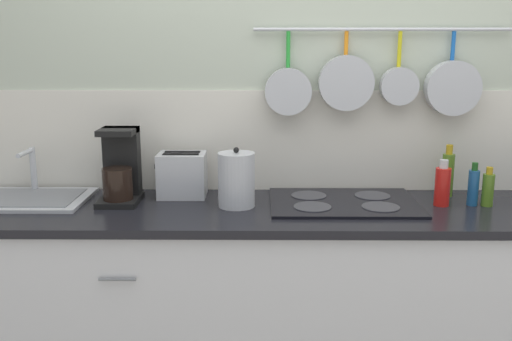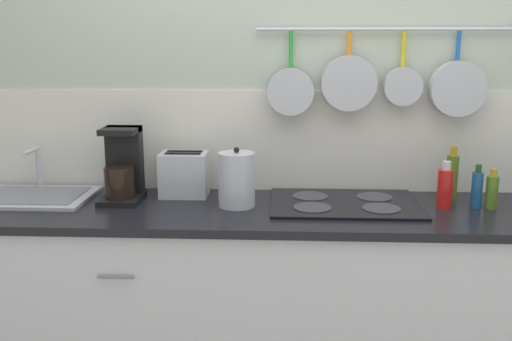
{
  "view_description": "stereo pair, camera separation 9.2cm",
  "coord_description": "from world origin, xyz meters",
  "views": [
    {
      "loc": [
        -0.26,
        -2.28,
        1.59
      ],
      "look_at": [
        -0.28,
        0.0,
        1.08
      ],
      "focal_mm": 40.0,
      "sensor_mm": 36.0,
      "label": 1
    },
    {
      "loc": [
        -0.17,
        -2.28,
        1.59
      ],
      "look_at": [
        -0.28,
        0.0,
        1.08
      ],
      "focal_mm": 40.0,
      "sensor_mm": 36.0,
      "label": 2
    }
  ],
  "objects": [
    {
      "name": "cabinet_base",
      "position": [
        0.0,
        -0.0,
        0.44
      ],
      "size": [
        3.18,
        0.58,
        0.89
      ],
      "color": "silver",
      "rests_on": "ground_plane"
    },
    {
      "name": "toaster",
      "position": [
        -0.61,
        0.18,
        1.02
      ],
      "size": [
        0.23,
        0.16,
        0.2
      ],
      "color": "#B7BABF",
      "rests_on": "countertop"
    },
    {
      "name": "bottle_dish_soap",
      "position": [
        0.64,
        0.05,
        1.01
      ],
      "size": [
        0.04,
        0.04,
        0.18
      ],
      "color": "navy",
      "rests_on": "countertop"
    },
    {
      "name": "bottle_olive_oil",
      "position": [
        0.7,
        0.04,
        1.0
      ],
      "size": [
        0.05,
        0.05,
        0.17
      ],
      "color": "#4C721E",
      "rests_on": "countertop"
    },
    {
      "name": "countertop",
      "position": [
        0.0,
        0.0,
        0.91
      ],
      "size": [
        3.22,
        0.6,
        0.03
      ],
      "color": "black",
      "rests_on": "cabinet_base"
    },
    {
      "name": "bottle_vinegar",
      "position": [
        0.58,
        0.2,
        1.03
      ],
      "size": [
        0.05,
        0.05,
        0.23
      ],
      "color": "#4C721E",
      "rests_on": "countertop"
    },
    {
      "name": "sink_basin",
      "position": [
        -1.29,
        0.1,
        0.94
      ],
      "size": [
        0.56,
        0.38,
        0.21
      ],
      "color": "#B7BABF",
      "rests_on": "countertop"
    },
    {
      "name": "wall_back",
      "position": [
        0.0,
        0.34,
        1.28
      ],
      "size": [
        7.2,
        0.15,
        2.6
      ],
      "color": "#B2BCA8",
      "rests_on": "ground_plane"
    },
    {
      "name": "cooktop",
      "position": [
        0.1,
        0.06,
        0.93
      ],
      "size": [
        0.62,
        0.45,
        0.01
      ],
      "color": "black",
      "rests_on": "countertop"
    },
    {
      "name": "bottle_sesame_oil",
      "position": [
        0.51,
        0.04,
        1.01
      ],
      "size": [
        0.06,
        0.06,
        0.2
      ],
      "color": "red",
      "rests_on": "countertop"
    },
    {
      "name": "kettle",
      "position": [
        -0.36,
        0.02,
        1.04
      ],
      "size": [
        0.15,
        0.15,
        0.25
      ],
      "color": "#B7BABF",
      "rests_on": "countertop"
    },
    {
      "name": "coffee_maker",
      "position": [
        -0.86,
        0.1,
        1.06
      ],
      "size": [
        0.17,
        0.22,
        0.32
      ],
      "color": "black",
      "rests_on": "countertop"
    }
  ]
}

